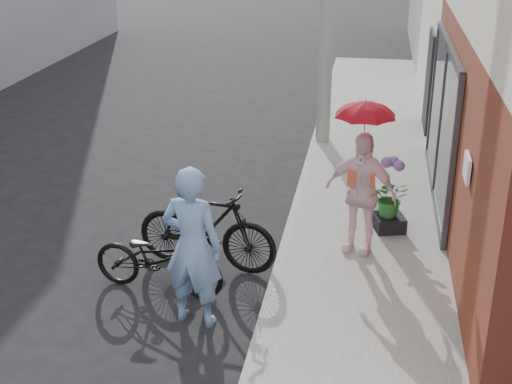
% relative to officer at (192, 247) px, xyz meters
% --- Properties ---
extents(ground, '(80.00, 80.00, 0.00)m').
position_rel_officer_xyz_m(ground, '(-0.11, 0.66, -0.98)').
color(ground, black).
rests_on(ground, ground).
extents(sidewalk, '(2.20, 24.00, 0.12)m').
position_rel_officer_xyz_m(sidewalk, '(1.99, 2.66, -0.92)').
color(sidewalk, gray).
rests_on(sidewalk, ground).
extents(curb, '(0.12, 24.00, 0.12)m').
position_rel_officer_xyz_m(curb, '(0.83, 2.66, -0.92)').
color(curb, '#9E9E99').
rests_on(curb, ground).
extents(officer, '(0.79, 0.59, 1.97)m').
position_rel_officer_xyz_m(officer, '(0.00, 0.00, 0.00)').
color(officer, '#7194C9').
rests_on(officer, ground).
extents(bike_left, '(1.82, 0.86, 0.92)m').
position_rel_officer_xyz_m(bike_left, '(-0.61, 0.60, -0.52)').
color(bike_left, black).
rests_on(bike_left, ground).
extents(bike_right, '(2.03, 0.84, 1.18)m').
position_rel_officer_xyz_m(bike_right, '(-0.15, 1.31, -0.39)').
color(bike_right, black).
rests_on(bike_right, ground).
extents(kimono_woman, '(1.09, 0.73, 1.72)m').
position_rel_officer_xyz_m(kimono_woman, '(1.85, 1.94, -0.00)').
color(kimono_woman, '#FDD4DE').
rests_on(kimono_woman, sidewalk).
extents(parasol, '(0.78, 0.78, 0.69)m').
position_rel_officer_xyz_m(parasol, '(1.85, 1.94, 1.20)').
color(parasol, red).
rests_on(parasol, kimono_woman).
extents(planter, '(0.52, 0.52, 0.22)m').
position_rel_officer_xyz_m(planter, '(2.29, 2.66, -0.75)').
color(planter, black).
rests_on(planter, sidewalk).
extents(potted_plant, '(0.52, 0.45, 0.58)m').
position_rel_officer_xyz_m(potted_plant, '(2.29, 2.66, -0.35)').
color(potted_plant, '#2E7431').
rests_on(potted_plant, planter).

